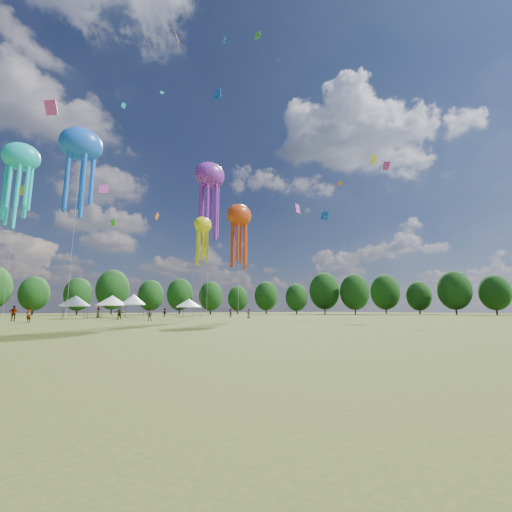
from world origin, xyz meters
TOP-DOWN VIEW (x-y plane):
  - ground at (0.00, 0.00)m, footprint 300.00×300.00m
  - spectator_near at (-2.49, 34.58)m, footprint 1.00×0.93m
  - spectators_far at (-1.36, 47.35)m, footprint 33.38×25.01m
  - festival_tents at (-3.55, 56.74)m, footprint 38.35×11.96m
  - show_kites at (-2.03, 36.45)m, footprint 30.56×12.93m
  - small_kites at (0.39, 40.40)m, footprint 70.75×56.68m
  - treeline at (-3.87, 62.51)m, footprint 201.57×95.24m

SIDE VIEW (x-z plane):
  - ground at x=0.00m, z-range 0.00..0.00m
  - spectator_near at x=-2.49m, z-range 0.00..1.65m
  - spectators_far at x=-1.36m, z-range -0.06..1.85m
  - festival_tents at x=-3.55m, z-range 0.83..5.21m
  - treeline at x=-3.87m, z-range -0.17..13.26m
  - show_kites at x=-2.03m, z-range 5.08..30.92m
  - small_kites at x=0.39m, z-range 14.12..48.71m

